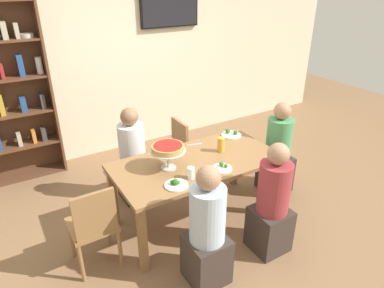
% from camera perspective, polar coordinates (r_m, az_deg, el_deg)
% --- Properties ---
extents(ground_plane, '(12.00, 12.00, 0.00)m').
position_cam_1_polar(ground_plane, '(3.91, 0.78, -12.35)').
color(ground_plane, '#846042').
extents(rear_partition, '(8.00, 0.12, 2.80)m').
position_cam_1_polar(rear_partition, '(5.16, -12.58, 14.04)').
color(rear_partition, beige).
rests_on(rear_partition, ground_plane).
extents(dining_table, '(1.72, 0.87, 0.74)m').
position_cam_1_polar(dining_table, '(3.54, 0.84, -4.09)').
color(dining_table, olive).
rests_on(dining_table, ground_plane).
extents(bookshelf, '(1.10, 0.30, 2.21)m').
position_cam_1_polar(bookshelf, '(4.77, -29.22, 7.42)').
color(bookshelf, brown).
rests_on(bookshelf, ground_plane).
extents(television, '(0.92, 0.05, 0.55)m').
position_cam_1_polar(television, '(5.32, -3.73, 21.75)').
color(television, black).
extents(diner_far_left, '(0.34, 0.34, 1.15)m').
position_cam_1_polar(diner_far_left, '(4.06, -9.77, -2.84)').
color(diner_far_left, '#382D28').
rests_on(diner_far_left, ground_plane).
extents(diner_near_left, '(0.34, 0.34, 1.15)m').
position_cam_1_polar(diner_near_left, '(2.96, 2.52, -14.87)').
color(diner_near_left, '#382D28').
rests_on(diner_near_left, ground_plane).
extents(diner_near_right, '(0.34, 0.34, 1.15)m').
position_cam_1_polar(diner_near_right, '(3.35, 13.16, -10.11)').
color(diner_near_right, '#382D28').
rests_on(diner_near_right, ground_plane).
extents(diner_head_east, '(0.34, 0.34, 1.15)m').
position_cam_1_polar(diner_head_east, '(4.28, 13.99, -1.64)').
color(diner_head_east, '#382D28').
rests_on(diner_head_east, ground_plane).
extents(chair_head_west, '(0.40, 0.40, 0.87)m').
position_cam_1_polar(chair_head_west, '(3.19, -16.06, -12.71)').
color(chair_head_west, olive).
rests_on(chair_head_west, ground_plane).
extents(chair_far_right, '(0.40, 0.40, 0.87)m').
position_cam_1_polar(chair_far_right, '(4.32, -0.75, -0.64)').
color(chair_far_right, olive).
rests_on(chair_far_right, ground_plane).
extents(deep_dish_pizza_stand, '(0.34, 0.34, 0.25)m').
position_cam_1_polar(deep_dish_pizza_stand, '(3.28, -4.03, -0.87)').
color(deep_dish_pizza_stand, silver).
rests_on(deep_dish_pizza_stand, dining_table).
extents(salad_plate_near_diner, '(0.22, 0.22, 0.07)m').
position_cam_1_polar(salad_plate_near_diner, '(3.09, -2.68, -6.69)').
color(salad_plate_near_diner, white).
rests_on(salad_plate_near_diner, dining_table).
extents(salad_plate_far_diner, '(0.24, 0.24, 0.07)m').
position_cam_1_polar(salad_plate_far_diner, '(4.07, 6.56, 1.66)').
color(salad_plate_far_diner, white).
rests_on(salad_plate_far_diner, dining_table).
extents(salad_plate_spare, '(0.20, 0.20, 0.06)m').
position_cam_1_polar(salad_plate_spare, '(3.36, 5.03, -3.96)').
color(salad_plate_spare, white).
rests_on(salad_plate_spare, dining_table).
extents(beer_glass_amber_tall, '(0.08, 0.08, 0.16)m').
position_cam_1_polar(beer_glass_amber_tall, '(3.66, 4.83, -0.10)').
color(beer_glass_amber_tall, gold).
rests_on(beer_glass_amber_tall, dining_table).
extents(water_glass_clear_near, '(0.07, 0.07, 0.11)m').
position_cam_1_polar(water_glass_clear_near, '(3.18, -0.19, -4.83)').
color(water_glass_clear_near, white).
rests_on(water_glass_clear_near, dining_table).
extents(cutlery_fork_near, '(0.18, 0.06, 0.00)m').
position_cam_1_polar(cutlery_fork_near, '(3.68, 13.32, -1.99)').
color(cutlery_fork_near, silver).
rests_on(cutlery_fork_near, dining_table).
extents(cutlery_knife_near, '(0.18, 0.06, 0.00)m').
position_cam_1_polar(cutlery_knife_near, '(3.83, 0.45, -0.05)').
color(cutlery_knife_near, silver).
rests_on(cutlery_knife_near, dining_table).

